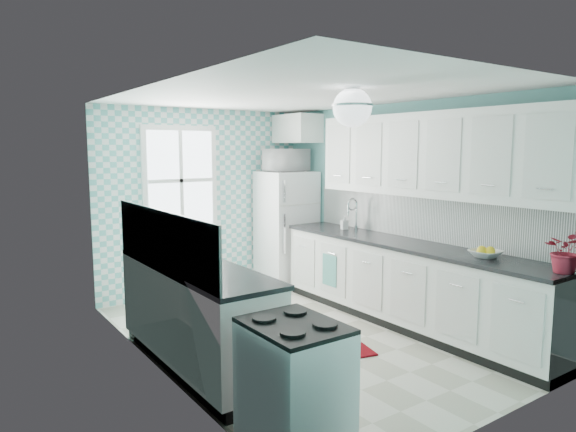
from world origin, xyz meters
TOP-DOWN VIEW (x-y plane):
  - floor at (0.00, 0.00)m, footprint 3.00×4.40m
  - ceiling at (0.00, 0.00)m, footprint 3.00×4.40m
  - wall_back at (0.00, 2.21)m, footprint 3.00×0.02m
  - wall_front at (0.00, -2.21)m, footprint 3.00×0.02m
  - wall_left at (-1.51, 0.00)m, footprint 0.02×4.40m
  - wall_right at (1.51, 0.00)m, footprint 0.02×4.40m
  - accent_wall at (0.00, 2.19)m, footprint 3.00×0.01m
  - window at (-0.35, 2.16)m, footprint 1.04×0.05m
  - backsplash_right at (1.49, -0.40)m, footprint 0.02×3.60m
  - backsplash_left at (-1.49, -0.07)m, footprint 0.02×2.15m
  - upper_cabinets_right at (1.33, -0.60)m, footprint 0.33×3.20m
  - upper_cabinet_fridge at (1.30, 1.83)m, footprint 0.40×0.74m
  - ceiling_light at (0.00, -0.80)m, footprint 0.34×0.34m
  - base_cabinets_right at (1.20, -0.40)m, footprint 0.60×3.60m
  - countertop_right at (1.19, -0.40)m, footprint 0.63×3.60m
  - base_cabinets_left at (-1.20, -0.07)m, footprint 0.60×2.15m
  - countertop_left at (-1.19, -0.07)m, footprint 0.63×2.15m
  - fridge at (1.11, 1.81)m, footprint 0.72×0.71m
  - stove at (-1.20, -1.60)m, footprint 0.55×0.68m
  - sink at (1.20, 0.60)m, footprint 0.45×0.38m
  - rug at (0.10, -0.27)m, footprint 0.97×1.20m
  - dish_towel at (0.89, 0.55)m, footprint 0.03×0.26m
  - fruit_bowl at (1.20, -1.38)m, footprint 0.29×0.29m
  - potted_plant at (1.20, -2.10)m, footprint 0.43×0.40m
  - soap_bottle at (1.25, 0.70)m, footprint 0.10×0.10m
  - microwave at (1.11, 1.81)m, footprint 0.60×0.43m

SIDE VIEW (x-z plane):
  - floor at x=0.00m, z-range -0.02..0.00m
  - rug at x=0.10m, z-range 0.00..0.02m
  - stove at x=-1.20m, z-range 0.02..0.84m
  - base_cabinets_right at x=1.20m, z-range 0.00..0.90m
  - base_cabinets_left at x=-1.20m, z-range 0.00..0.90m
  - dish_towel at x=0.89m, z-range 0.29..0.67m
  - fridge at x=1.11m, z-range 0.00..1.65m
  - countertop_right at x=1.19m, z-range 0.90..0.94m
  - countertop_left at x=-1.19m, z-range 0.90..0.94m
  - sink at x=1.20m, z-range 0.67..1.20m
  - fruit_bowl at x=1.20m, z-range 0.94..1.01m
  - soap_bottle at x=1.25m, z-range 0.94..1.12m
  - potted_plant at x=1.20m, z-range 0.94..1.32m
  - backsplash_right at x=1.49m, z-range 0.94..1.45m
  - backsplash_left at x=-1.49m, z-range 0.94..1.45m
  - wall_back at x=0.00m, z-range 0.00..2.50m
  - wall_front at x=0.00m, z-range 0.00..2.50m
  - wall_left at x=-1.51m, z-range 0.00..2.50m
  - wall_right at x=1.51m, z-range 0.00..2.50m
  - accent_wall at x=0.00m, z-range 0.00..2.50m
  - window at x=-0.35m, z-range 0.83..2.27m
  - microwave at x=1.11m, z-range 1.65..1.97m
  - upper_cabinets_right at x=1.33m, z-range 1.45..2.35m
  - upper_cabinet_fridge at x=1.30m, z-range 2.05..2.45m
  - ceiling_light at x=0.00m, z-range 2.15..2.50m
  - ceiling at x=0.00m, z-range 2.50..2.52m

